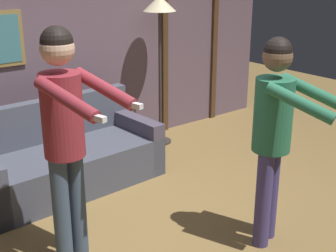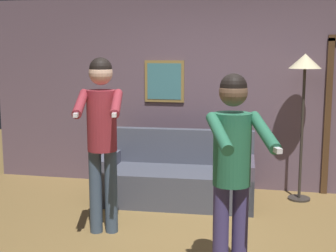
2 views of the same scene
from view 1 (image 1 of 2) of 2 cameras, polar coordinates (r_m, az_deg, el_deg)
name	(u,v)px [view 1 (image 1 of 2)]	position (r m, az deg, el deg)	size (l,w,h in m)	color
ground_plane	(182,234)	(4.13, 1.69, -13.05)	(12.00, 12.00, 0.00)	olive
back_wall_assembly	(57,48)	(5.47, -13.34, 9.25)	(6.40, 0.10, 2.60)	#64505E
couch	(66,160)	(4.95, -12.33, -4.11)	(1.94, 0.94, 0.87)	#494D5A
torchiere_lamp	(160,17)	(5.70, -1.03, 13.11)	(0.40, 0.40, 1.84)	#332D28
person_standing_left	(65,124)	(3.42, -12.45, 0.23)	(0.55, 0.78, 1.81)	#3D4F66
person_standing_right	(275,124)	(3.68, 12.89, 0.20)	(0.58, 0.69, 1.70)	#433A72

